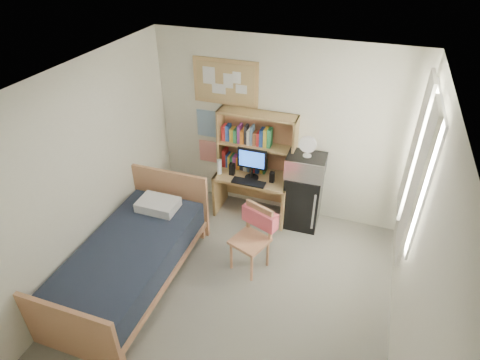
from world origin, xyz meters
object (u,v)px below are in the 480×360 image
(speaker_right, at_px, (272,177))
(desk_fan, at_px, (308,147))
(desk, at_px, (253,195))
(mini_fridge, at_px, (303,199))
(desk_chair, at_px, (250,241))
(monitor, at_px, (252,165))
(microwave, at_px, (306,166))
(bulletin_board, at_px, (226,82))
(speaker_left, at_px, (232,169))
(bed, at_px, (131,263))

(speaker_right, xyz_separation_m, desk_fan, (0.45, 0.07, 0.53))
(desk, height_order, mini_fridge, mini_fridge)
(desk_chair, distance_m, speaker_right, 1.08)
(monitor, bearing_deg, desk_fan, 5.62)
(desk_fan, bearing_deg, desk, 179.43)
(mini_fridge, xyz_separation_m, desk_fan, (0.00, -0.02, 0.86))
(speaker_right, bearing_deg, desk, 168.69)
(desk, xyz_separation_m, monitor, (-0.00, -0.06, 0.56))
(desk, distance_m, mini_fridge, 0.75)
(monitor, relative_size, microwave, 0.86)
(speaker_right, bearing_deg, mini_fridge, 11.85)
(desk, bearing_deg, desk_fan, 1.03)
(bulletin_board, height_order, desk_fan, bulletin_board)
(speaker_left, xyz_separation_m, microwave, (1.05, 0.07, 0.23))
(microwave, bearing_deg, desk_chair, -113.02)
(bulletin_board, distance_m, speaker_right, 1.46)
(desk, relative_size, desk_fan, 3.82)
(monitor, distance_m, desk_fan, 0.84)
(bulletin_board, distance_m, mini_fridge, 1.97)
(desk_chair, xyz_separation_m, speaker_right, (-0.01, 1.03, 0.31))
(desk, bearing_deg, microwave, 1.03)
(desk_chair, distance_m, speaker_left, 1.24)
(speaker_right, bearing_deg, bulletin_board, 156.92)
(mini_fridge, relative_size, speaker_left, 4.69)
(desk, distance_m, desk_fan, 1.20)
(speaker_left, bearing_deg, bulletin_board, 121.05)
(mini_fridge, distance_m, speaker_right, 0.57)
(bed, height_order, speaker_left, speaker_left)
(mini_fridge, height_order, microwave, microwave)
(monitor, distance_m, microwave, 0.76)
(mini_fridge, bearing_deg, bed, -134.86)
(bulletin_board, bearing_deg, desk_chair, -59.21)
(desk, relative_size, mini_fridge, 1.29)
(monitor, height_order, desk_fan, desk_fan)
(desk_chair, relative_size, monitor, 2.00)
(mini_fridge, height_order, speaker_right, mini_fridge)
(speaker_left, relative_size, speaker_right, 1.13)
(microwave, bearing_deg, bed, -135.18)
(desk_fan, bearing_deg, speaker_right, -172.25)
(desk_chair, xyz_separation_m, desk_fan, (0.43, 1.10, 0.83))
(monitor, relative_size, desk_fan, 1.58)
(bed, relative_size, speaker_right, 13.46)
(bed, height_order, monitor, monitor)
(mini_fridge, bearing_deg, bulletin_board, 167.09)
(bulletin_board, relative_size, monitor, 2.10)
(desk_chair, xyz_separation_m, speaker_left, (-0.61, 1.03, 0.32))
(desk_fan, bearing_deg, microwave, 88.42)
(mini_fridge, distance_m, monitor, 0.89)
(speaker_left, distance_m, desk_fan, 1.17)
(desk, height_order, microwave, microwave)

